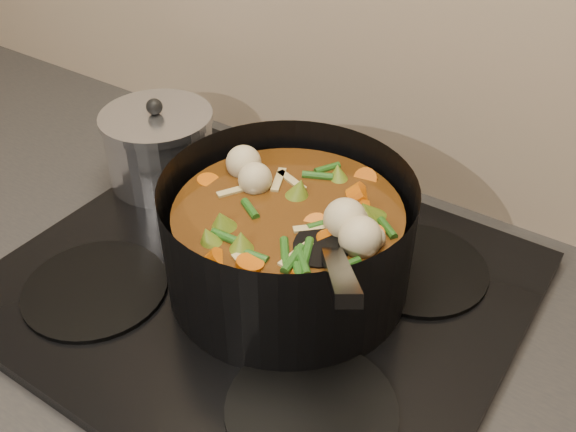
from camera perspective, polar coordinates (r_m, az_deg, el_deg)
The scene contains 3 objects.
stovetop at distance 0.83m, azimuth -2.52°, elevation -6.12°, with size 0.62×0.54×0.03m.
stockpot at distance 0.78m, azimuth 0.01°, elevation -2.08°, with size 0.39×0.39×0.22m.
saucepan at distance 0.99m, azimuth -11.31°, elevation 6.05°, with size 0.17×0.17×0.14m.
Camera 1 is at (0.36, 1.45, 1.49)m, focal length 40.00 mm.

